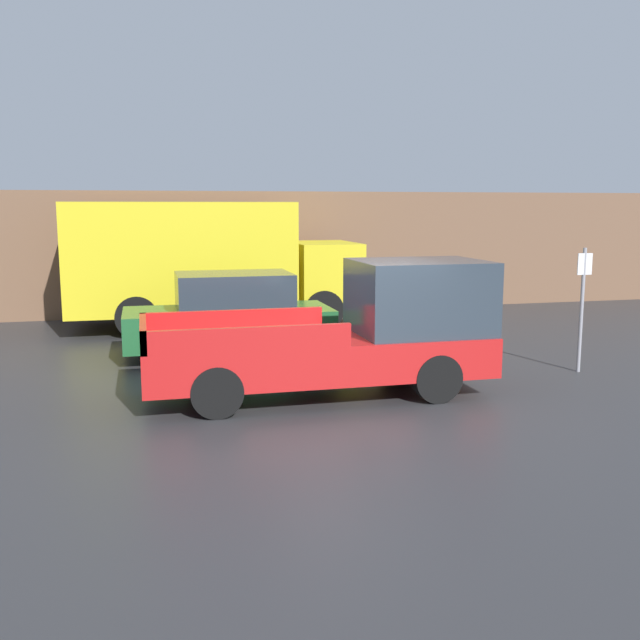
% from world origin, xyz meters
% --- Properties ---
extents(ground_plane, '(60.00, 60.00, 0.00)m').
position_xyz_m(ground_plane, '(0.00, 0.00, 0.00)').
color(ground_plane, '#2D2D30').
extents(building_wall, '(28.00, 0.15, 3.55)m').
position_xyz_m(building_wall, '(0.00, 9.69, 1.77)').
color(building_wall, brown).
rests_on(building_wall, ground).
extents(pickup_truck, '(5.67, 1.94, 2.22)m').
position_xyz_m(pickup_truck, '(-0.07, 0.20, 1.02)').
color(pickup_truck, red).
rests_on(pickup_truck, ground).
extents(car, '(4.28, 1.85, 1.75)m').
position_xyz_m(car, '(-1.70, 3.78, 0.86)').
color(car, '#1E592D').
rests_on(car, ground).
extents(delivery_truck, '(7.37, 2.60, 3.22)m').
position_xyz_m(delivery_truck, '(-1.93, 7.52, 1.74)').
color(delivery_truck, gold).
rests_on(delivery_truck, ground).
extents(parking_sign, '(0.30, 0.07, 2.36)m').
position_xyz_m(parking_sign, '(4.54, 0.69, 1.33)').
color(parking_sign, gray).
rests_on(parking_sign, ground).
extents(newspaper_box, '(0.45, 0.40, 1.00)m').
position_xyz_m(newspaper_box, '(-3.54, 9.36, 0.50)').
color(newspaper_box, '#194CB2').
rests_on(newspaper_box, ground).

